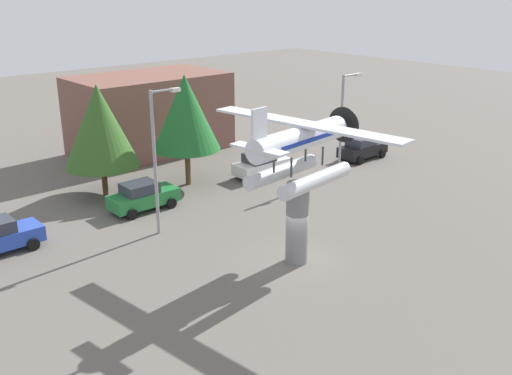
# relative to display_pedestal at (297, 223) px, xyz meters

# --- Properties ---
(ground_plane) EXTENTS (140.00, 140.00, 0.00)m
(ground_plane) POSITION_rel_display_pedestal_xyz_m (0.00, 0.00, -2.04)
(ground_plane) COLOR #605B54
(display_pedestal) EXTENTS (1.10, 1.10, 4.09)m
(display_pedestal) POSITION_rel_display_pedestal_xyz_m (0.00, 0.00, 0.00)
(display_pedestal) COLOR slate
(display_pedestal) RESTS_ON ground
(floatplane_monument) EXTENTS (7.06, 10.46, 4.00)m
(floatplane_monument) POSITION_rel_display_pedestal_xyz_m (0.13, 0.02, 3.72)
(floatplane_monument) COLOR silver
(floatplane_monument) RESTS_ON display_pedestal
(car_mid_green) EXTENTS (4.20, 2.02, 1.76)m
(car_mid_green) POSITION_rel_display_pedestal_xyz_m (-2.03, 10.97, -1.16)
(car_mid_green) COLOR #237A38
(car_mid_green) RESTS_ON ground
(car_far_white) EXTENTS (4.20, 2.02, 1.76)m
(car_far_white) POSITION_rel_display_pedestal_xyz_m (7.60, 11.09, -1.16)
(car_far_white) COLOR white
(car_far_white) RESTS_ON ground
(car_distant_black) EXTENTS (4.20, 2.02, 1.76)m
(car_distant_black) POSITION_rel_display_pedestal_xyz_m (16.35, 9.12, -1.16)
(car_distant_black) COLOR black
(car_distant_black) RESTS_ON ground
(streetlight_primary) EXTENTS (1.84, 0.28, 7.85)m
(streetlight_primary) POSITION_rel_display_pedestal_xyz_m (-3.01, 7.41, 2.51)
(streetlight_primary) COLOR gray
(streetlight_primary) RESTS_ON ground
(streetlight_secondary) EXTENTS (1.84, 0.28, 7.15)m
(streetlight_secondary) POSITION_rel_display_pedestal_xyz_m (11.96, 7.46, 2.15)
(streetlight_secondary) COLOR gray
(streetlight_secondary) RESTS_ON ground
(storefront_building) EXTENTS (11.82, 7.03, 6.14)m
(storefront_building) POSITION_rel_display_pedestal_xyz_m (5.38, 22.00, 1.02)
(storefront_building) COLOR brown
(storefront_building) RESTS_ON ground
(tree_east) EXTENTS (4.68, 4.68, 7.17)m
(tree_east) POSITION_rel_display_pedestal_xyz_m (-2.49, 14.90, 2.51)
(tree_east) COLOR brown
(tree_east) RESTS_ON ground
(tree_center_back) EXTENTS (4.47, 4.47, 7.43)m
(tree_center_back) POSITION_rel_display_pedestal_xyz_m (2.75, 13.09, 2.90)
(tree_center_back) COLOR brown
(tree_center_back) RESTS_ON ground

